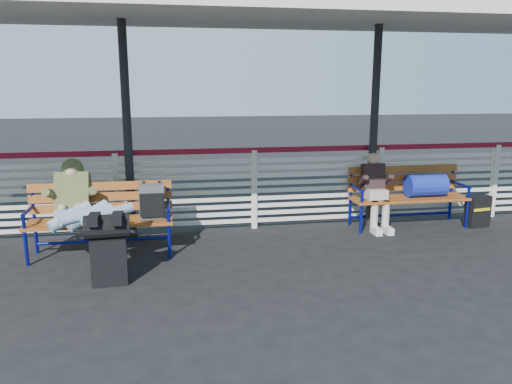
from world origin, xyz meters
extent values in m
plane|color=black|center=(0.00, 0.00, 0.00)|extent=(60.00, 60.00, 0.00)
cube|color=silver|center=(0.00, 1.90, 0.60)|extent=(12.00, 0.04, 1.04)
cube|color=maroon|center=(0.00, 1.90, 1.20)|extent=(12.00, 0.06, 0.08)
cube|color=silver|center=(0.00, 0.90, 3.08)|extent=(12.60, 3.60, 0.16)
cylinder|color=black|center=(-1.80, 1.75, 1.50)|extent=(0.12, 0.12, 3.00)
cylinder|color=black|center=(1.80, 1.75, 1.50)|extent=(0.12, 0.12, 3.00)
cube|color=black|center=(-1.93, 0.02, 0.26)|extent=(0.39, 0.25, 0.52)
cylinder|color=black|center=(-1.93, 0.02, 0.65)|extent=(0.49, 0.29, 0.26)
cube|color=#973F1D|center=(-2.13, 0.97, 0.45)|extent=(1.80, 0.50, 0.04)
cube|color=#973F1D|center=(-2.13, 1.23, 0.72)|extent=(1.80, 0.10, 0.40)
cylinder|color=navy|center=(-2.98, 0.77, 0.23)|extent=(0.04, 0.04, 0.45)
cylinder|color=navy|center=(-1.28, 0.77, 0.23)|extent=(0.04, 0.04, 0.45)
cylinder|color=navy|center=(-2.98, 1.24, 0.45)|extent=(0.04, 0.04, 0.90)
cylinder|color=navy|center=(-1.28, 1.24, 0.45)|extent=(0.04, 0.04, 0.90)
cube|color=#505358|center=(-1.48, 0.99, 0.69)|extent=(0.31, 0.20, 0.44)
cube|color=#973F1D|center=(2.35, 1.55, 0.45)|extent=(1.80, 0.50, 0.04)
cube|color=#973F1D|center=(2.35, 1.81, 0.72)|extent=(1.80, 0.10, 0.40)
cylinder|color=navy|center=(1.50, 1.35, 0.23)|extent=(0.04, 0.04, 0.45)
cylinder|color=navy|center=(3.20, 1.35, 0.23)|extent=(0.04, 0.04, 0.45)
cylinder|color=navy|center=(1.50, 1.82, 0.45)|extent=(0.04, 0.04, 0.90)
cylinder|color=navy|center=(3.20, 1.82, 0.45)|extent=(0.04, 0.04, 0.90)
cylinder|color=navy|center=(2.60, 1.55, 0.64)|extent=(0.59, 0.35, 0.35)
cube|color=#8DA7BE|center=(-2.48, 1.02, 0.54)|extent=(0.36, 0.26, 0.18)
cube|color=brown|center=(-2.48, 1.22, 0.80)|extent=(0.42, 0.38, 0.53)
sphere|color=brown|center=(-2.48, 1.32, 1.08)|extent=(0.28, 0.28, 0.28)
sphere|color=tan|center=(-2.48, 1.28, 1.07)|extent=(0.21, 0.21, 0.21)
cube|color=black|center=(-2.05, -0.04, 0.75)|extent=(0.11, 0.27, 0.10)
cube|color=black|center=(-1.81, -0.04, 0.75)|extent=(0.11, 0.27, 0.10)
cube|color=#B1AAA1|center=(1.80, 1.55, 0.53)|extent=(0.30, 0.24, 0.16)
cube|color=black|center=(1.80, 1.69, 0.78)|extent=(0.32, 0.23, 0.42)
sphere|color=tan|center=(1.80, 1.71, 1.05)|extent=(0.19, 0.19, 0.19)
cylinder|color=#B1AAA1|center=(1.71, 1.37, 0.24)|extent=(0.11, 0.11, 0.46)
cylinder|color=#B1AAA1|center=(1.89, 1.37, 0.24)|extent=(0.11, 0.11, 0.46)
cube|color=silver|center=(1.71, 1.27, 0.05)|extent=(0.10, 0.24, 0.10)
cube|color=silver|center=(1.89, 1.27, 0.05)|extent=(0.10, 0.24, 0.10)
cube|color=black|center=(3.40, 1.39, 0.24)|extent=(0.38, 0.25, 0.49)
cube|color=#CFC913|center=(3.40, 1.28, 0.29)|extent=(0.29, 0.07, 0.04)
camera|label=1|loc=(-1.24, -5.34, 2.14)|focal=35.00mm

